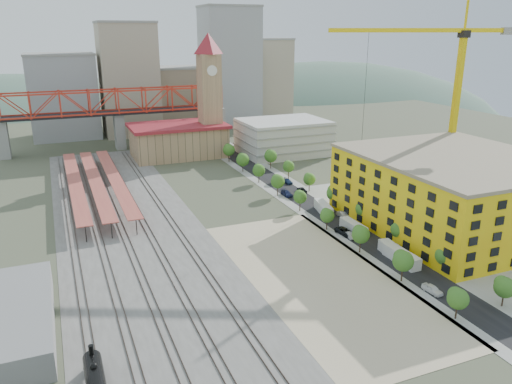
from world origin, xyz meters
name	(u,v)px	position (x,y,z in m)	size (l,w,h in m)	color
ground	(273,222)	(0.00, 0.00, 0.00)	(400.00, 400.00, 0.00)	#474C38
ballast_strip	(126,219)	(-36.00, 17.50, 0.03)	(36.00, 165.00, 0.06)	#605E59
dirt_lot	(318,276)	(-4.00, -31.50, 0.03)	(28.00, 67.00, 0.06)	tan
street_asphalt	(301,198)	(16.00, 15.00, 0.03)	(12.00, 170.00, 0.06)	black
sidewalk_west	(285,200)	(10.50, 15.00, 0.02)	(3.00, 170.00, 0.04)	gray
sidewalk_east	(317,196)	(21.50, 15.00, 0.02)	(3.00, 170.00, 0.04)	gray
construction_pad	(460,224)	(45.00, -20.00, 0.03)	(50.00, 90.00, 0.06)	gray
rail_tracks	(119,219)	(-37.80, 17.50, 0.15)	(26.56, 160.00, 0.18)	#382B23
platform_canopies	(95,180)	(-41.00, 45.00, 3.99)	(16.00, 80.00, 4.12)	#B75746
station_hall	(179,140)	(-5.00, 82.00, 6.67)	(38.00, 24.00, 13.10)	tan
clock_tower	(209,84)	(8.00, 79.99, 28.70)	(12.00, 12.00, 52.00)	tan
parking_garage	(283,137)	(36.00, 70.00, 7.00)	(34.00, 26.00, 14.00)	silver
truss_bridge	(117,105)	(-25.00, 105.00, 18.86)	(94.00, 9.60, 25.60)	gray
construction_building	(455,191)	(42.00, -20.00, 9.41)	(44.60, 50.60, 18.80)	#FFF515
street_trees	(317,209)	(16.00, 5.00, 0.00)	(15.40, 124.40, 8.00)	#30611D
skyline	(172,84)	(7.47, 142.31, 22.81)	(133.00, 46.00, 60.00)	#9EA0A3
distant_hills	(191,198)	(45.28, 260.00, -79.54)	(647.00, 264.00, 227.00)	#4C6B59
tower_crane	(447,78)	(59.17, 6.17, 35.17)	(49.50, 23.50, 56.98)	yellow
site_trailer_a	(401,257)	(16.00, -32.84, 1.38)	(2.66, 10.10, 2.76)	silver
site_trailer_b	(394,252)	(16.00, -30.24, 1.34)	(2.57, 9.77, 2.67)	silver
site_trailer_c	(353,227)	(16.00, -13.84, 1.27)	(2.45, 9.31, 2.55)	silver
site_trailer_d	(324,208)	(16.00, 1.31, 1.36)	(2.61, 9.91, 2.71)	silver
car_0	(432,290)	(13.00, -46.19, 0.77)	(1.83, 4.54, 1.55)	white
car_1	(350,235)	(13.00, -16.87, 0.66)	(1.39, 3.99, 1.31)	#939498
car_2	(345,232)	(13.00, -14.60, 0.79)	(2.64, 5.72, 1.59)	black
car_3	(287,193)	(13.00, 18.76, 0.78)	(2.18, 5.37, 1.56)	navy
car_4	(397,248)	(19.00, -27.48, 0.71)	(1.68, 4.17, 1.42)	silver
car_5	(343,215)	(19.00, -4.04, 0.72)	(1.52, 4.35, 1.43)	#AEAEB4
car_6	(302,190)	(19.00, 20.00, 0.67)	(2.22, 4.80, 1.34)	black
car_7	(287,181)	(19.00, 30.60, 0.72)	(2.01, 4.94, 1.43)	navy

